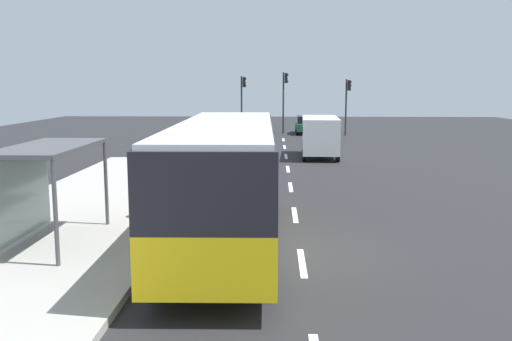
# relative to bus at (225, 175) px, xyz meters

# --- Properties ---
(ground_plane) EXTENTS (56.00, 92.00, 0.04)m
(ground_plane) POSITION_rel_bus_xyz_m (1.71, 13.28, -1.86)
(ground_plane) COLOR #262628
(sidewalk_platform) EXTENTS (6.20, 30.00, 0.18)m
(sidewalk_platform) POSITION_rel_bus_xyz_m (-4.69, 1.28, -1.75)
(sidewalk_platform) COLOR #ADAAA3
(sidewalk_platform) RESTS_ON ground
(lane_stripe_seg_1) EXTENTS (0.16, 2.20, 0.01)m
(lane_stripe_seg_1) POSITION_rel_bus_xyz_m (1.96, -1.72, -1.84)
(lane_stripe_seg_1) COLOR silver
(lane_stripe_seg_1) RESTS_ON ground
(lane_stripe_seg_2) EXTENTS (0.16, 2.20, 0.01)m
(lane_stripe_seg_2) POSITION_rel_bus_xyz_m (1.96, 3.28, -1.84)
(lane_stripe_seg_2) COLOR silver
(lane_stripe_seg_2) RESTS_ON ground
(lane_stripe_seg_3) EXTENTS (0.16, 2.20, 0.01)m
(lane_stripe_seg_3) POSITION_rel_bus_xyz_m (1.96, 8.28, -1.84)
(lane_stripe_seg_3) COLOR silver
(lane_stripe_seg_3) RESTS_ON ground
(lane_stripe_seg_4) EXTENTS (0.16, 2.20, 0.01)m
(lane_stripe_seg_4) POSITION_rel_bus_xyz_m (1.96, 13.28, -1.84)
(lane_stripe_seg_4) COLOR silver
(lane_stripe_seg_4) RESTS_ON ground
(lane_stripe_seg_5) EXTENTS (0.16, 2.20, 0.01)m
(lane_stripe_seg_5) POSITION_rel_bus_xyz_m (1.96, 18.28, -1.84)
(lane_stripe_seg_5) COLOR silver
(lane_stripe_seg_5) RESTS_ON ground
(lane_stripe_seg_6) EXTENTS (0.16, 2.20, 0.01)m
(lane_stripe_seg_6) POSITION_rel_bus_xyz_m (1.96, 23.28, -1.84)
(lane_stripe_seg_6) COLOR silver
(lane_stripe_seg_6) RESTS_ON ground
(lane_stripe_seg_7) EXTENTS (0.16, 2.20, 0.01)m
(lane_stripe_seg_7) POSITION_rel_bus_xyz_m (1.96, 28.28, -1.84)
(lane_stripe_seg_7) COLOR silver
(lane_stripe_seg_7) RESTS_ON ground
(bus) EXTENTS (2.70, 11.05, 3.21)m
(bus) POSITION_rel_bus_xyz_m (0.00, 0.00, 0.00)
(bus) COLOR yellow
(bus) RESTS_ON ground
(white_van) EXTENTS (2.21, 5.28, 2.30)m
(white_van) POSITION_rel_bus_xyz_m (3.91, 18.12, -0.50)
(white_van) COLOR white
(white_van) RESTS_ON ground
(sedan_near) EXTENTS (1.87, 4.41, 1.52)m
(sedan_near) POSITION_rel_bus_xyz_m (4.01, 33.69, -1.05)
(sedan_near) COLOR #195933
(sedan_near) RESTS_ON ground
(recycling_bin_orange) EXTENTS (0.52, 0.52, 0.95)m
(recycling_bin_orange) POSITION_rel_bus_xyz_m (-2.49, 2.09, -1.19)
(recycling_bin_orange) COLOR orange
(recycling_bin_orange) RESTS_ON sidewalk_platform
(recycling_bin_yellow) EXTENTS (0.52, 0.52, 0.95)m
(recycling_bin_yellow) POSITION_rel_bus_xyz_m (-2.49, 2.79, -1.19)
(recycling_bin_yellow) COLOR yellow
(recycling_bin_yellow) RESTS_ON sidewalk_platform
(traffic_light_near_side) EXTENTS (0.49, 0.28, 4.58)m
(traffic_light_near_side) POSITION_rel_bus_xyz_m (7.22, 32.18, 1.22)
(traffic_light_near_side) COLOR #2D2D2D
(traffic_light_near_side) RESTS_ON ground
(traffic_light_far_side) EXTENTS (0.49, 0.28, 4.85)m
(traffic_light_far_side) POSITION_rel_bus_xyz_m (-1.39, 32.98, 1.39)
(traffic_light_far_side) COLOR #2D2D2D
(traffic_light_far_side) RESTS_ON ground
(traffic_light_median) EXTENTS (0.49, 0.28, 5.18)m
(traffic_light_median) POSITION_rel_bus_xyz_m (2.11, 33.78, 1.59)
(traffic_light_median) COLOR #2D2D2D
(traffic_light_median) RESTS_ON ground
(bus_shelter) EXTENTS (1.80, 4.00, 2.50)m
(bus_shelter) POSITION_rel_bus_xyz_m (-4.70, -0.74, 0.25)
(bus_shelter) COLOR #4C4C51
(bus_shelter) RESTS_ON sidewalk_platform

